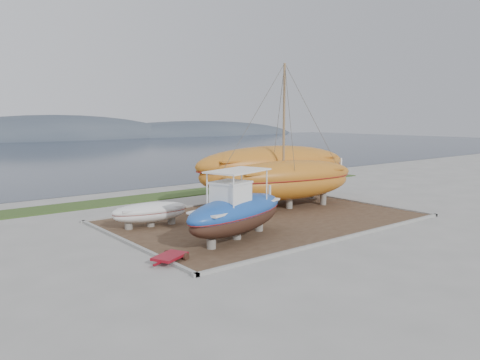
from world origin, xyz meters
TOP-DOWN VIEW (x-y plane):
  - ground at (0.00, 0.00)m, footprint 140.00×140.00m
  - dirt_patch at (0.00, 4.00)m, footprint 18.00×12.00m
  - curb_frame at (0.00, 4.00)m, footprint 18.60×12.60m
  - grass_strip at (0.00, 15.50)m, footprint 44.00×3.00m
  - sea at (0.00, 70.00)m, footprint 260.00×100.00m
  - blue_caique at (-4.41, 1.25)m, footprint 7.72×4.33m
  - white_dinghy at (-6.52, 6.54)m, footprint 4.64×2.27m
  - orange_sailboat at (3.46, 5.40)m, footprint 10.49×4.78m
  - orange_bare_hull at (4.06, 7.70)m, footprint 12.79×5.69m
  - red_trailer at (-8.97, 0.18)m, footprint 2.60×2.03m

SIDE VIEW (x-z plane):
  - ground at x=0.00m, z-range 0.00..0.00m
  - sea at x=0.00m, z-range -0.02..0.02m
  - dirt_patch at x=0.00m, z-range 0.00..0.06m
  - grass_strip at x=0.00m, z-range 0.00..0.08m
  - curb_frame at x=0.00m, z-range 0.00..0.15m
  - red_trailer at x=-8.97m, z-range 0.00..0.33m
  - white_dinghy at x=-6.52m, z-range 0.06..1.40m
  - blue_caique at x=-4.41m, z-range 0.06..3.61m
  - orange_bare_hull at x=4.06m, z-range 0.06..4.11m
  - orange_sailboat at x=3.46m, z-range 0.06..9.78m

